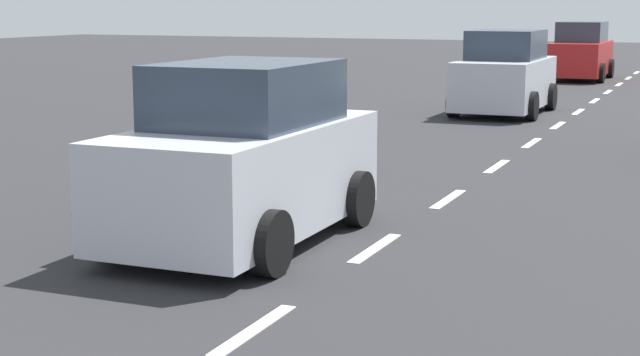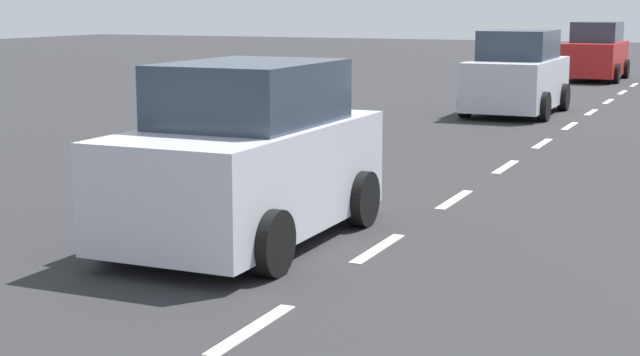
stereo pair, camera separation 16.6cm
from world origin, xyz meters
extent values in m
plane|color=#28282B|center=(0.00, 21.00, 0.00)|extent=(96.00, 96.00, 0.00)
cube|color=silver|center=(0.00, 5.70, 0.01)|extent=(0.14, 1.40, 0.01)
cube|color=silver|center=(0.00, 8.70, 0.01)|extent=(0.14, 1.40, 0.01)
cube|color=silver|center=(0.00, 11.70, 0.01)|extent=(0.14, 1.40, 0.01)
cube|color=silver|center=(0.00, 14.70, 0.01)|extent=(0.14, 1.40, 0.01)
cube|color=silver|center=(0.00, 17.70, 0.01)|extent=(0.14, 1.40, 0.01)
cube|color=silver|center=(0.00, 20.70, 0.01)|extent=(0.14, 1.40, 0.01)
cube|color=silver|center=(0.00, 23.70, 0.01)|extent=(0.14, 1.40, 0.01)
cube|color=silver|center=(0.00, 26.70, 0.01)|extent=(0.14, 1.40, 0.01)
cube|color=silver|center=(0.00, 29.70, 0.01)|extent=(0.14, 1.40, 0.01)
cube|color=silver|center=(0.00, 32.70, 0.01)|extent=(0.14, 1.40, 0.01)
cube|color=silver|center=(0.00, 35.70, 0.01)|extent=(0.14, 1.40, 0.01)
cube|color=silver|center=(0.00, 38.70, 0.01)|extent=(0.14, 1.40, 0.01)
cube|color=silver|center=(-1.64, 22.65, 0.75)|extent=(1.80, 4.01, 1.15)
cube|color=#2D3847|center=(-1.64, 22.75, 1.68)|extent=(1.59, 2.21, 0.70)
cylinder|color=black|center=(-0.72, 21.40, 0.34)|extent=(0.22, 0.68, 0.68)
cylinder|color=black|center=(-2.57, 21.40, 0.34)|extent=(0.22, 0.68, 0.68)
cylinder|color=black|center=(-0.72, 23.89, 0.34)|extent=(0.22, 0.68, 0.68)
cylinder|color=black|center=(-2.57, 23.89, 0.34)|extent=(0.22, 0.68, 0.68)
cube|color=red|center=(-1.53, 34.41, 0.75)|extent=(1.72, 4.14, 1.14)
cube|color=#2D3847|center=(-1.53, 34.51, 1.67)|extent=(1.51, 2.28, 0.70)
cylinder|color=black|center=(-0.65, 33.12, 0.34)|extent=(0.22, 0.68, 0.68)
cylinder|color=black|center=(-2.41, 33.12, 0.34)|extent=(0.22, 0.68, 0.68)
cylinder|color=black|center=(-0.65, 35.69, 0.34)|extent=(0.22, 0.68, 0.68)
cylinder|color=black|center=(-2.41, 35.69, 0.34)|extent=(0.22, 0.68, 0.68)
cube|color=silver|center=(-1.50, 8.46, 0.76)|extent=(1.79, 3.94, 1.15)
cube|color=#2D3847|center=(-1.50, 8.56, 1.68)|extent=(1.58, 2.17, 0.70)
cylinder|color=black|center=(-0.58, 7.24, 0.34)|extent=(0.22, 0.68, 0.68)
cylinder|color=black|center=(-2.41, 7.24, 0.34)|extent=(0.22, 0.68, 0.68)
cylinder|color=black|center=(-0.58, 9.68, 0.34)|extent=(0.22, 0.68, 0.68)
cylinder|color=black|center=(-2.41, 9.68, 0.34)|extent=(0.22, 0.68, 0.68)
camera|label=1|loc=(3.56, -1.34, 2.69)|focal=55.47mm
camera|label=2|loc=(3.71, -1.28, 2.69)|focal=55.47mm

